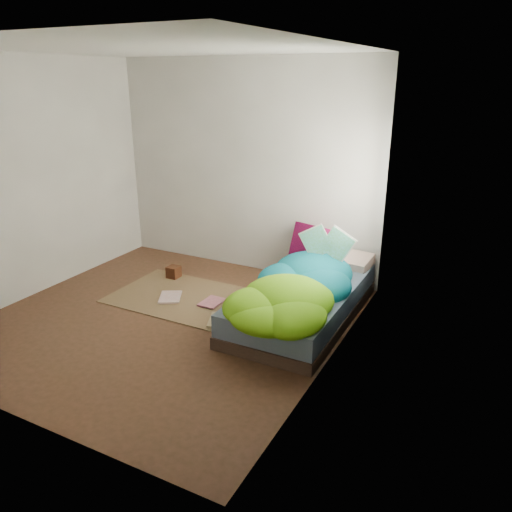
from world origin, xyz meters
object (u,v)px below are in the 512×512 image
at_px(open_book, 327,234).
at_px(floor_book_b, 204,301).
at_px(wooden_box, 174,272).
at_px(pillow_magenta, 309,243).
at_px(floor_book_a, 160,297).
at_px(bed, 302,302).

bearing_deg(open_book, floor_book_b, -160.40).
bearing_deg(wooden_box, pillow_magenta, 18.71).
bearing_deg(wooden_box, floor_book_a, -68.33).
height_order(open_book, floor_book_b, open_book).
distance_m(pillow_magenta, floor_book_b, 1.39).
relative_size(open_book, wooden_box, 3.38).
height_order(bed, pillow_magenta, pillow_magenta).
height_order(wooden_box, floor_book_b, wooden_box).
distance_m(pillow_magenta, floor_book_a, 1.82).
distance_m(pillow_magenta, wooden_box, 1.72).
bearing_deg(floor_book_a, bed, -16.87).
relative_size(bed, wooden_box, 14.07).
distance_m(bed, pillow_magenta, 0.90).
bearing_deg(pillow_magenta, floor_book_b, -115.72).
bearing_deg(bed, open_book, 71.77).
xyz_separation_m(wooden_box, floor_book_a, (0.23, -0.58, -0.06)).
xyz_separation_m(pillow_magenta, wooden_box, (-1.57, -0.53, -0.46)).
distance_m(bed, floor_book_a, 1.63).
relative_size(floor_book_a, floor_book_b, 1.11).
bearing_deg(pillow_magenta, floor_book_a, -124.37).
bearing_deg(floor_book_a, pillow_magenta, 11.08).
xyz_separation_m(open_book, floor_book_b, (-1.21, -0.53, -0.80)).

